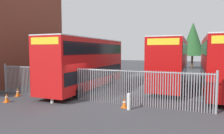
{
  "coord_description": "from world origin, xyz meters",
  "views": [
    {
      "loc": [
        6.46,
        -11.95,
        3.38
      ],
      "look_at": [
        0.0,
        4.0,
        2.0
      ],
      "focal_mm": 32.53,
      "sensor_mm": 36.0,
      "label": 1
    }
  ],
  "objects_px": {
    "bollard_near_left": "(52,96)",
    "double_decker_bus_near_gate": "(87,62)",
    "double_decker_bus_behind_fence_left": "(220,63)",
    "traffic_cone_mid_forecourt": "(7,98)",
    "bollard_center_front": "(129,102)",
    "double_decker_bus_behind_fence_right": "(171,61)",
    "traffic_cone_by_gate": "(18,92)",
    "traffic_cone_near_kerb": "(124,103)"
  },
  "relations": [
    {
      "from": "bollard_near_left",
      "to": "double_decker_bus_near_gate",
      "type": "bearing_deg",
      "value": 92.63
    },
    {
      "from": "double_decker_bus_behind_fence_left",
      "to": "traffic_cone_mid_forecourt",
      "type": "bearing_deg",
      "value": -147.47
    },
    {
      "from": "bollard_center_front",
      "to": "traffic_cone_mid_forecourt",
      "type": "distance_m",
      "value": 8.09
    },
    {
      "from": "double_decker_bus_behind_fence_right",
      "to": "bollard_near_left",
      "type": "distance_m",
      "value": 11.19
    },
    {
      "from": "bollard_near_left",
      "to": "double_decker_bus_behind_fence_left",
      "type": "bearing_deg",
      "value": 36.04
    },
    {
      "from": "double_decker_bus_near_gate",
      "to": "double_decker_bus_behind_fence_left",
      "type": "xyz_separation_m",
      "value": [
        10.6,
        2.47,
        0.0
      ]
    },
    {
      "from": "traffic_cone_by_gate",
      "to": "traffic_cone_near_kerb",
      "type": "xyz_separation_m",
      "value": [
        8.35,
        0.07,
        0.0
      ]
    },
    {
      "from": "double_decker_bus_near_gate",
      "to": "double_decker_bus_behind_fence_left",
      "type": "relative_size",
      "value": 1.0
    },
    {
      "from": "traffic_cone_near_kerb",
      "to": "bollard_near_left",
      "type": "bearing_deg",
      "value": -170.89
    },
    {
      "from": "double_decker_bus_behind_fence_left",
      "to": "traffic_cone_near_kerb",
      "type": "xyz_separation_m",
      "value": [
        -5.7,
        -6.8,
        -2.13
      ]
    },
    {
      "from": "bollard_center_front",
      "to": "traffic_cone_by_gate",
      "type": "relative_size",
      "value": 1.61
    },
    {
      "from": "double_decker_bus_near_gate",
      "to": "traffic_cone_near_kerb",
      "type": "distance_m",
      "value": 6.88
    },
    {
      "from": "double_decker_bus_behind_fence_left",
      "to": "traffic_cone_near_kerb",
      "type": "bearing_deg",
      "value": -129.97
    },
    {
      "from": "double_decker_bus_behind_fence_left",
      "to": "bollard_near_left",
      "type": "distance_m",
      "value": 12.97
    },
    {
      "from": "double_decker_bus_near_gate",
      "to": "bollard_near_left",
      "type": "bearing_deg",
      "value": -87.37
    },
    {
      "from": "double_decker_bus_behind_fence_left",
      "to": "bollard_near_left",
      "type": "height_order",
      "value": "double_decker_bus_behind_fence_left"
    },
    {
      "from": "bollard_near_left",
      "to": "traffic_cone_mid_forecourt",
      "type": "bearing_deg",
      "value": -162.26
    },
    {
      "from": "double_decker_bus_behind_fence_left",
      "to": "traffic_cone_by_gate",
      "type": "xyz_separation_m",
      "value": [
        -14.05,
        -6.86,
        -2.13
      ]
    },
    {
      "from": "double_decker_bus_behind_fence_right",
      "to": "traffic_cone_by_gate",
      "type": "relative_size",
      "value": 18.32
    },
    {
      "from": "double_decker_bus_behind_fence_right",
      "to": "traffic_cone_by_gate",
      "type": "height_order",
      "value": "double_decker_bus_behind_fence_right"
    },
    {
      "from": "double_decker_bus_near_gate",
      "to": "bollard_center_front",
      "type": "bearing_deg",
      "value": -41.28
    },
    {
      "from": "double_decker_bus_behind_fence_left",
      "to": "double_decker_bus_behind_fence_right",
      "type": "distance_m",
      "value": 4.15
    },
    {
      "from": "double_decker_bus_behind_fence_left",
      "to": "traffic_cone_mid_forecourt",
      "type": "distance_m",
      "value": 15.92
    },
    {
      "from": "bollard_near_left",
      "to": "traffic_cone_near_kerb",
      "type": "height_order",
      "value": "bollard_near_left"
    },
    {
      "from": "bollard_center_front",
      "to": "traffic_cone_mid_forecourt",
      "type": "xyz_separation_m",
      "value": [
        -7.97,
        -1.38,
        -0.19
      ]
    },
    {
      "from": "double_decker_bus_near_gate",
      "to": "traffic_cone_near_kerb",
      "type": "relative_size",
      "value": 18.32
    },
    {
      "from": "traffic_cone_near_kerb",
      "to": "bollard_center_front",
      "type": "bearing_deg",
      "value": -39.62
    },
    {
      "from": "double_decker_bus_behind_fence_left",
      "to": "bollard_center_front",
      "type": "distance_m",
      "value": 9.09
    },
    {
      "from": "bollard_near_left",
      "to": "traffic_cone_mid_forecourt",
      "type": "height_order",
      "value": "bollard_near_left"
    },
    {
      "from": "bollard_near_left",
      "to": "bollard_center_front",
      "type": "distance_m",
      "value": 5.06
    },
    {
      "from": "bollard_near_left",
      "to": "double_decker_bus_behind_fence_right",
      "type": "bearing_deg",
      "value": 54.16
    },
    {
      "from": "double_decker_bus_near_gate",
      "to": "traffic_cone_near_kerb",
      "type": "bearing_deg",
      "value": -41.41
    },
    {
      "from": "bollard_near_left",
      "to": "traffic_cone_by_gate",
      "type": "distance_m",
      "value": 3.75
    },
    {
      "from": "double_decker_bus_near_gate",
      "to": "traffic_cone_near_kerb",
      "type": "height_order",
      "value": "double_decker_bus_near_gate"
    },
    {
      "from": "double_decker_bus_behind_fence_left",
      "to": "bollard_center_front",
      "type": "xyz_separation_m",
      "value": [
        -5.33,
        -7.1,
        -1.95
      ]
    },
    {
      "from": "double_decker_bus_behind_fence_left",
      "to": "double_decker_bus_behind_fence_right",
      "type": "bearing_deg",
      "value": 160.49
    },
    {
      "from": "bollard_near_left",
      "to": "traffic_cone_by_gate",
      "type": "bearing_deg",
      "value": 169.51
    },
    {
      "from": "double_decker_bus_behind_fence_right",
      "to": "traffic_cone_by_gate",
      "type": "xyz_separation_m",
      "value": [
        -10.13,
        -8.25,
        -2.13
      ]
    },
    {
      "from": "double_decker_bus_near_gate",
      "to": "bollard_near_left",
      "type": "distance_m",
      "value": 5.44
    },
    {
      "from": "double_decker_bus_behind_fence_right",
      "to": "traffic_cone_near_kerb",
      "type": "distance_m",
      "value": 8.64
    },
    {
      "from": "traffic_cone_by_gate",
      "to": "traffic_cone_mid_forecourt",
      "type": "bearing_deg",
      "value": -65.18
    },
    {
      "from": "bollard_near_left",
      "to": "traffic_cone_near_kerb",
      "type": "relative_size",
      "value": 1.61
    }
  ]
}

